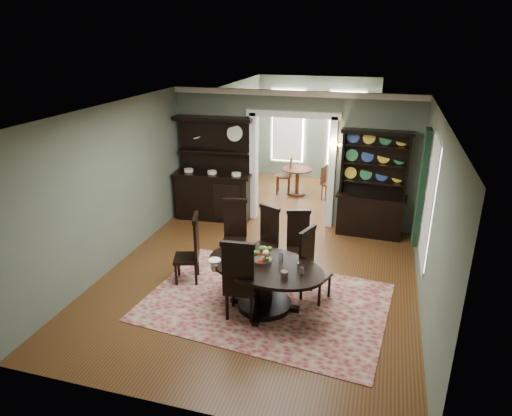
% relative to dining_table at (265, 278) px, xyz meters
% --- Properties ---
extents(room, '(5.51, 6.01, 3.01)m').
position_rel_dining_table_xyz_m(room, '(-0.35, 0.72, 1.04)').
color(room, brown).
rests_on(room, ground).
extents(parlor, '(3.51, 3.50, 3.01)m').
position_rel_dining_table_xyz_m(parlor, '(-0.35, 6.21, 0.98)').
color(parlor, brown).
rests_on(parlor, ground).
extents(doorway_trim, '(2.08, 0.25, 2.57)m').
position_rel_dining_table_xyz_m(doorway_trim, '(-0.35, 3.67, 1.08)').
color(doorway_trim, white).
rests_on(doorway_trim, floor).
extents(right_window, '(0.15, 1.47, 2.12)m').
position_rel_dining_table_xyz_m(right_window, '(2.35, 1.60, 1.06)').
color(right_window, white).
rests_on(right_window, wall_right).
extents(wall_sconce, '(0.27, 0.21, 0.21)m').
position_rel_dining_table_xyz_m(wall_sconce, '(0.60, 3.52, 1.35)').
color(wall_sconce, gold).
rests_on(wall_sconce, back_wall_right).
extents(rug, '(4.08, 3.04, 0.01)m').
position_rel_dining_table_xyz_m(rug, '(-0.02, 0.15, -0.53)').
color(rug, maroon).
rests_on(rug, floor).
extents(dining_table, '(2.22, 2.22, 0.77)m').
position_rel_dining_table_xyz_m(dining_table, '(0.00, 0.00, 0.00)').
color(dining_table, black).
rests_on(dining_table, rug).
extents(centerpiece, '(1.58, 1.01, 0.26)m').
position_rel_dining_table_xyz_m(centerpiece, '(-0.07, 0.07, 0.31)').
color(centerpiece, silver).
rests_on(centerpiece, dining_table).
extents(chair_far_left, '(0.54, 0.52, 1.24)m').
position_rel_dining_table_xyz_m(chair_far_left, '(-0.97, 1.42, 0.12)').
color(chair_far_left, black).
rests_on(chair_far_left, rug).
extents(chair_far_mid, '(0.57, 0.56, 1.18)m').
position_rel_dining_table_xyz_m(chair_far_mid, '(-0.34, 1.40, 0.08)').
color(chair_far_mid, black).
rests_on(chair_far_mid, rug).
extents(chair_far_right, '(0.53, 0.51, 1.16)m').
position_rel_dining_table_xyz_m(chair_far_right, '(0.26, 1.39, 0.07)').
color(chair_far_right, black).
rests_on(chair_far_right, rug).
extents(chair_end_left, '(0.56, 0.57, 1.25)m').
position_rel_dining_table_xyz_m(chair_end_left, '(-1.44, 0.47, 0.12)').
color(chair_end_left, black).
rests_on(chair_end_left, rug).
extents(chair_end_right, '(0.56, 0.57, 1.22)m').
position_rel_dining_table_xyz_m(chair_end_right, '(0.64, 0.51, 0.11)').
color(chair_end_right, black).
rests_on(chair_end_right, rug).
extents(chair_near, '(0.54, 0.51, 1.35)m').
position_rel_dining_table_xyz_m(chair_near, '(-0.28, -0.41, 0.17)').
color(chair_near, black).
rests_on(chair_near, rug).
extents(sideboard, '(1.86, 0.78, 2.39)m').
position_rel_dining_table_xyz_m(sideboard, '(-2.14, 3.39, 0.30)').
color(sideboard, black).
rests_on(sideboard, floor).
extents(welsh_dresser, '(1.48, 0.60, 2.28)m').
position_rel_dining_table_xyz_m(welsh_dresser, '(1.45, 3.42, 0.29)').
color(welsh_dresser, black).
rests_on(welsh_dresser, floor).
extents(parlor_table, '(0.80, 0.80, 0.74)m').
position_rel_dining_table_xyz_m(parlor_table, '(-0.56, 5.52, -0.05)').
color(parlor_table, '#4F2716').
rests_on(parlor_table, parlor_floor).
extents(parlor_chair_left, '(0.46, 0.44, 1.04)m').
position_rel_dining_table_xyz_m(parlor_chair_left, '(-0.88, 5.55, 0.02)').
color(parlor_chair_left, '#4F2716').
rests_on(parlor_chair_left, parlor_floor).
extents(parlor_chair_right, '(0.40, 0.39, 0.88)m').
position_rel_dining_table_xyz_m(parlor_chair_right, '(0.25, 5.40, -0.07)').
color(parlor_chair_right, '#4F2716').
rests_on(parlor_chair_right, parlor_floor).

